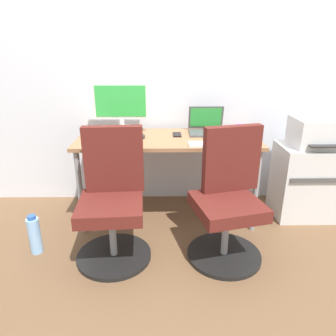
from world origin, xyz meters
TOP-DOWN VIEW (x-y plane):
  - ground_plane at (0.00, 0.00)m, footprint 5.28×5.28m
  - back_wall at (0.00, 0.39)m, footprint 4.40×0.04m
  - desk at (0.00, 0.00)m, footprint 1.52×0.63m
  - office_chair_left at (-0.40, -0.57)m, footprint 0.54×0.54m
  - office_chair_right at (0.42, -0.57)m, footprint 0.54×0.54m
  - side_cabinet at (1.25, -0.01)m, footprint 0.56×0.42m
  - printer at (1.25, -0.01)m, footprint 0.38×0.40m
  - water_bottle_on_floor at (-1.00, -0.55)m, footprint 0.09×0.09m
  - desktop_monitor at (-0.40, 0.17)m, footprint 0.48×0.18m
  - open_laptop at (0.34, 0.15)m, footprint 0.31×0.27m
  - keyboard_by_monitor at (-0.42, -0.20)m, footprint 0.34×0.12m
  - keyboard_by_laptop at (0.33, -0.23)m, footprint 0.34×0.12m
  - mouse_by_monitor at (-0.44, -0.02)m, footprint 0.06×0.10m
  - mouse_by_laptop at (-0.22, -0.02)m, footprint 0.06×0.10m
  - coffee_mug at (0.61, 0.05)m, footprint 0.08×0.08m
  - pen_cup at (-0.34, -0.01)m, footprint 0.07×0.07m
  - phone_near_monitor at (0.57, 0.20)m, footprint 0.07×0.14m
  - phone_near_laptop at (0.08, 0.07)m, footprint 0.07×0.14m

SIDE VIEW (x-z plane):
  - ground_plane at x=0.00m, z-range 0.00..0.00m
  - water_bottle_on_floor at x=-1.00m, z-range -0.01..0.30m
  - side_cabinet at x=1.25m, z-range 0.00..0.66m
  - office_chair_left at x=-0.40m, z-range -0.05..0.89m
  - office_chair_right at x=0.42m, z-range -0.05..0.89m
  - desk at x=0.00m, z-range 0.29..1.03m
  - phone_near_monitor at x=0.57m, z-range 0.74..0.75m
  - phone_near_laptop at x=0.08m, z-range 0.74..0.75m
  - keyboard_by_monitor at x=-0.42m, z-range 0.74..0.75m
  - keyboard_by_laptop at x=0.33m, z-range 0.74..0.75m
  - mouse_by_monitor at x=-0.44m, z-range 0.74..0.77m
  - mouse_by_laptop at x=-0.22m, z-range 0.74..0.77m
  - printer at x=1.25m, z-range 0.66..0.90m
  - coffee_mug at x=0.61m, z-range 0.74..0.83m
  - pen_cup at x=-0.34m, z-range 0.74..0.84m
  - open_laptop at x=0.34m, z-range 0.68..0.90m
  - desktop_monitor at x=-0.40m, z-range 0.77..1.20m
  - back_wall at x=0.00m, z-range 0.00..2.60m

